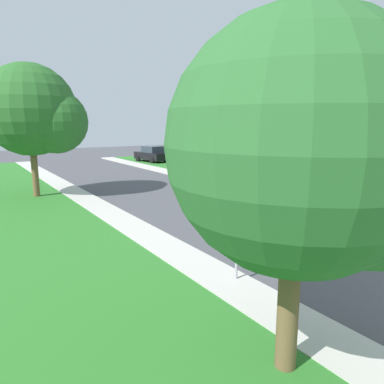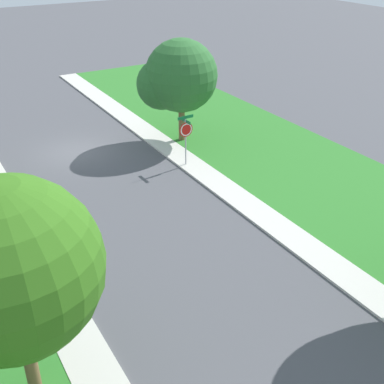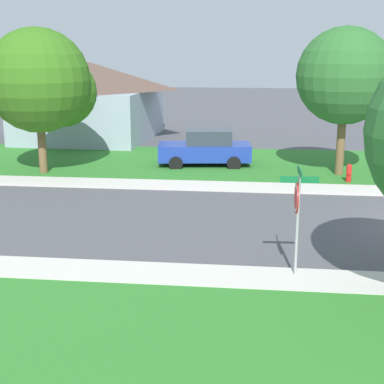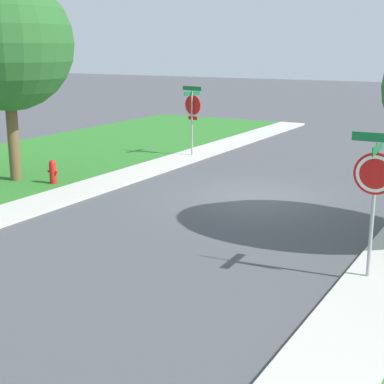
{
  "view_description": "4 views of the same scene",
  "coord_description": "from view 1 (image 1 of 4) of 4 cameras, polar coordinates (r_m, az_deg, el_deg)",
  "views": [
    {
      "loc": [
        -10.29,
        -2.25,
        4.2
      ],
      "look_at": [
        -2.4,
        9.98,
        1.4
      ],
      "focal_mm": 33.69,
      "sensor_mm": 36.0,
      "label": 1
    },
    {
      "loc": [
        7.38,
        25.41,
        11.17
      ],
      "look_at": [
        -1.87,
        9.66,
        1.4
      ],
      "focal_mm": 46.58,
      "sensor_mm": 36.0,
      "label": 2
    },
    {
      "loc": [
        -17.98,
        5.73,
        5.62
      ],
      "look_at": [
        -1.59,
        7.59,
        1.4
      ],
      "focal_mm": 54.12,
      "sensor_mm": 36.0,
      "label": 3
    },
    {
      "loc": [
        -6.56,
        15.0,
        4.22
      ],
      "look_at": [
        -0.96,
        5.27,
        1.4
      ],
      "focal_mm": 54.02,
      "sensor_mm": 36.0,
      "label": 4
    }
  ],
  "objects": [
    {
      "name": "tree_sidewalk_far",
      "position": [
        21.91,
        -23.43,
        11.4
      ],
      "size": [
        5.4,
        5.03,
        7.41
      ],
      "color": "brown",
      "rests_on": "ground"
    },
    {
      "name": "sidewalk_west",
      "position": [
        15.86,
        -11.05,
        -4.49
      ],
      "size": [
        1.4,
        56.0,
        0.1
      ],
      "primitive_type": "cube",
      "color": "beige",
      "rests_on": "ground"
    },
    {
      "name": "car_black_near_corner",
      "position": [
        39.27,
        -6.36,
        5.96
      ],
      "size": [
        2.5,
        4.52,
        1.76
      ],
      "color": "black",
      "rests_on": "ground"
    },
    {
      "name": "tree_corner_large",
      "position": [
        24.07,
        11.69,
        10.12
      ],
      "size": [
        4.81,
        4.48,
        6.36
      ],
      "color": "brown",
      "rests_on": "ground"
    },
    {
      "name": "car_red_far_down_street",
      "position": [
        31.93,
        4.79,
        4.87
      ],
      "size": [
        2.47,
        4.5,
        1.76
      ],
      "color": "red",
      "rests_on": "ground"
    },
    {
      "name": "lawn_east",
      "position": [
        24.66,
        20.94,
        0.45
      ],
      "size": [
        8.0,
        56.0,
        0.08
      ],
      "primitive_type": "cube",
      "color": "#2D7528",
      "rests_on": "ground"
    },
    {
      "name": "house_right_setback",
      "position": [
        32.19,
        23.11,
        6.78
      ],
      "size": [
        9.35,
        8.2,
        4.6
      ],
      "color": "#93A3B2",
      "rests_on": "ground"
    },
    {
      "name": "tree_sidewalk_mid",
      "position": [
        5.86,
        18.86,
        5.67
      ],
      "size": [
        4.37,
        4.07,
        5.9
      ],
      "color": "brown",
      "rests_on": "ground"
    },
    {
      "name": "stop_sign_far_corner",
      "position": [
        9.42,
        7.13,
        -3.41
      ],
      "size": [
        0.92,
        0.92,
        2.77
      ],
      "color": "#9E9EA3",
      "rests_on": "ground"
    },
    {
      "name": "sidewalk_east",
      "position": [
        21.1,
        13.34,
        -0.75
      ],
      "size": [
        1.4,
        56.0,
        0.1
      ],
      "primitive_type": "cube",
      "color": "beige",
      "rests_on": "ground"
    }
  ]
}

